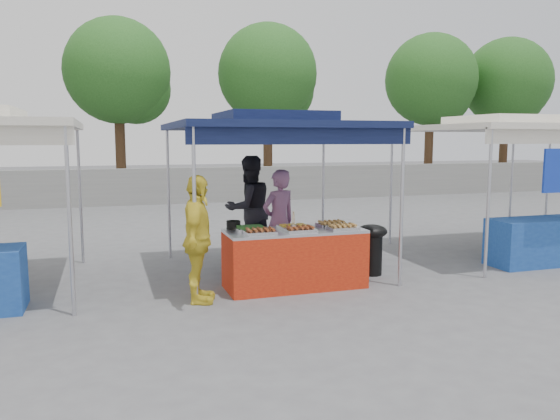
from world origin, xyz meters
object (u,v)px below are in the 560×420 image
object	(u,v)px
vendor_table	(295,259)
vendor_woman	(279,222)
cooking_pot	(234,225)
helper_man	(249,209)
wok_burner	(372,245)
customer_person	(198,239)

from	to	relation	value
vendor_table	vendor_woman	distance (m)	0.99
cooking_pot	helper_man	bearing A→B (deg)	67.90
vendor_table	cooking_pot	xyz separation A→B (m)	(-0.83, 0.33, 0.49)
cooking_pot	helper_man	world-z (taller)	helper_man
cooking_pot	vendor_woman	bearing A→B (deg)	33.02
cooking_pot	wok_burner	size ratio (longest dim) A/B	0.25
wok_burner	customer_person	world-z (taller)	customer_person
cooking_pot	helper_man	xyz separation A→B (m)	(0.65, 1.59, 0.02)
vendor_table	vendor_woman	bearing A→B (deg)	87.08
helper_man	cooking_pot	bearing A→B (deg)	52.51
vendor_table	helper_man	distance (m)	2.00
vendor_table	helper_man	xyz separation A→B (m)	(-0.18, 1.92, 0.51)
vendor_table	wok_burner	xyz separation A→B (m)	(1.42, 0.34, 0.06)
vendor_table	customer_person	size ratio (longest dim) A/B	1.18
vendor_table	wok_burner	world-z (taller)	vendor_table
wok_burner	vendor_woman	world-z (taller)	vendor_woman
customer_person	vendor_table	bearing A→B (deg)	-61.57
wok_burner	customer_person	bearing A→B (deg)	170.95
wok_burner	vendor_woman	distance (m)	1.52
vendor_table	cooking_pot	world-z (taller)	cooking_pot
cooking_pot	wok_burner	distance (m)	2.28
vendor_table	cooking_pot	bearing A→B (deg)	158.12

